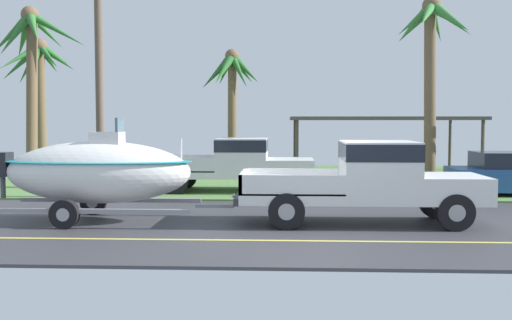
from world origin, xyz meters
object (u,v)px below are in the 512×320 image
palm_tree_near_right (232,82)px  palm_tree_far_right (432,48)px  parked_pickup_background (241,162)px  carport_awning (380,119)px  pickup_truck_towing (377,178)px  palm_tree_far_left (31,55)px  boat_on_trailer (98,172)px  palm_tree_mid (39,73)px  utility_pole (99,74)px

palm_tree_near_right → palm_tree_far_right: bearing=-38.7°
parked_pickup_background → carport_awning: size_ratio=0.72×
pickup_truck_towing → parked_pickup_background: 6.85m
palm_tree_far_left → palm_tree_far_right: bearing=0.6°
boat_on_trailer → palm_tree_far_right: 12.19m
pickup_truck_towing → carport_awning: 13.05m
parked_pickup_background → palm_tree_mid: bearing=147.3°
palm_tree_far_right → parked_pickup_background: bearing=-170.1°
parked_pickup_background → carport_awning: carport_awning is taller
pickup_truck_towing → palm_tree_far_right: bearing=67.9°
utility_pole → pickup_truck_towing: bearing=-28.3°
palm_tree_mid → palm_tree_near_right: bearing=7.8°
utility_pole → palm_tree_near_right: bearing=69.6°
boat_on_trailer → utility_pole: utility_pole is taller
boat_on_trailer → palm_tree_near_right: bearing=81.0°
palm_tree_near_right → utility_pole: utility_pole is taller
parked_pickup_background → palm_tree_far_right: size_ratio=0.86×
boat_on_trailer → palm_tree_mid: bearing=117.7°
pickup_truck_towing → carport_awning: carport_awning is taller
boat_on_trailer → utility_pole: bearing=106.2°
pickup_truck_towing → palm_tree_far_left: size_ratio=0.91×
carport_awning → pickup_truck_towing: bearing=-99.0°
boat_on_trailer → palm_tree_mid: size_ratio=0.96×
boat_on_trailer → parked_pickup_background: bearing=63.4°
parked_pickup_background → carport_awning: (5.58, 6.95, 1.42)m
boat_on_trailer → palm_tree_mid: 13.60m
palm_tree_near_right → palm_tree_far_left: palm_tree_far_left is taller
palm_tree_far_left → utility_pole: size_ratio=0.87×
carport_awning → palm_tree_near_right: size_ratio=1.42×
parked_pickup_background → palm_tree_far_left: bearing=172.5°
carport_awning → utility_pole: (-9.71, -8.68, 1.35)m
parked_pickup_background → palm_tree_far_left: (-7.37, 0.97, 3.61)m
parked_pickup_background → utility_pole: size_ratio=0.78×
parked_pickup_background → utility_pole: utility_pole is taller
carport_awning → utility_pole: 13.10m
parked_pickup_background → palm_tree_mid: (-9.07, 5.83, 3.41)m
palm_tree_mid → utility_pole: bearing=-56.9°
palm_tree_mid → pickup_truck_towing: bearing=-42.8°
pickup_truck_towing → boat_on_trailer: boat_on_trailer is taller
palm_tree_near_right → palm_tree_mid: (-8.15, -1.12, 0.35)m
pickup_truck_towing → carport_awning: size_ratio=0.73×
boat_on_trailer → palm_tree_far_right: bearing=36.9°
palm_tree_near_right → palm_tree_mid: bearing=-172.2°
boat_on_trailer → palm_tree_far_right: (9.30, 6.98, 3.64)m
palm_tree_near_right → parked_pickup_background: bearing=-82.5°
palm_tree_mid → utility_pole: size_ratio=0.81×
palm_tree_mid → palm_tree_far_left: (1.70, -4.86, 0.21)m
parked_pickup_background → palm_tree_near_right: bearing=97.5°
carport_awning → palm_tree_far_right: 6.35m
boat_on_trailer → palm_tree_far_left: bearing=123.0°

